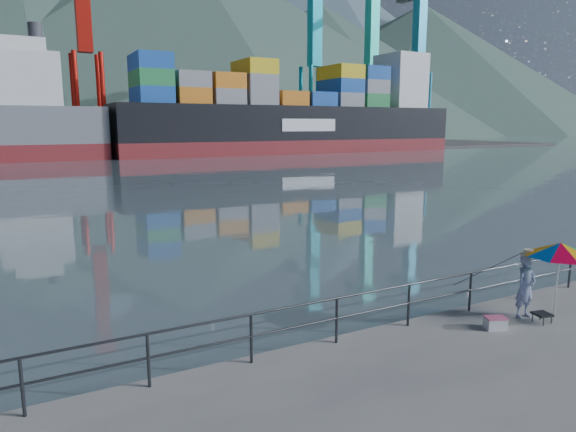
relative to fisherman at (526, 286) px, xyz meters
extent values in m
cube|color=slate|center=(-3.85, 129.21, -0.78)|extent=(500.00, 280.00, 0.00)
cube|color=#514F4C|center=(6.15, 92.21, -0.78)|extent=(200.00, 40.00, 0.40)
cylinder|color=#2D3033|center=(-3.85, 0.91, 0.22)|extent=(22.00, 0.05, 0.05)
cylinder|color=#2D3033|center=(-3.85, 0.91, -0.23)|extent=(22.00, 0.05, 0.05)
cube|color=#2D3033|center=(-3.85, 0.91, -0.28)|extent=(22.00, 0.06, 1.00)
cone|color=#385147|center=(-3.85, 204.21, 33.22)|extent=(282.88, 282.88, 68.00)
cone|color=#385147|center=(56.15, 209.21, 39.22)|extent=(332.80, 332.80, 80.00)
cone|color=#385147|center=(126.15, 214.21, 30.22)|extent=(257.92, 257.92, 62.00)
cone|color=#385147|center=(196.15, 219.21, 34.22)|extent=(291.20, 291.20, 70.00)
cube|color=orange|center=(6.15, 91.21, 3.12)|extent=(6.00, 2.40, 7.80)
cube|color=#194CA5|center=(12.65, 91.21, 1.82)|extent=(6.00, 2.40, 5.20)
cube|color=yellow|center=(19.15, 91.21, 0.52)|extent=(6.00, 2.40, 2.60)
cube|color=red|center=(25.65, 91.21, 1.82)|extent=(6.00, 2.40, 5.20)
cube|color=red|center=(32.15, 91.21, 3.12)|extent=(6.00, 2.40, 7.80)
cube|color=#194CA5|center=(38.65, 91.21, 1.82)|extent=(6.00, 2.40, 5.20)
cube|color=#194CA5|center=(45.15, 91.21, 3.12)|extent=(6.00, 2.40, 7.80)
cube|color=red|center=(51.65, 91.21, 3.12)|extent=(6.00, 2.40, 7.80)
cube|color=red|center=(58.15, 91.21, 0.52)|extent=(6.00, 2.40, 2.60)
cube|color=#194CA5|center=(6.15, 94.21, 3.12)|extent=(6.00, 2.40, 7.80)
cube|color=#267F3F|center=(12.65, 94.21, 3.12)|extent=(6.00, 2.40, 7.80)
cube|color=orange|center=(19.15, 94.21, 0.52)|extent=(6.00, 2.40, 2.60)
cube|color=#267F3F|center=(25.65, 94.21, 0.52)|extent=(6.00, 2.40, 2.60)
cube|color=gray|center=(32.15, 94.21, 0.52)|extent=(6.00, 2.40, 2.60)
cube|color=red|center=(38.65, 94.21, 0.52)|extent=(6.00, 2.40, 2.60)
cube|color=#267F3F|center=(45.15, 94.21, 1.82)|extent=(6.00, 2.40, 5.20)
cube|color=#194CA5|center=(51.65, 94.21, 1.82)|extent=(6.00, 2.40, 5.20)
cube|color=red|center=(58.15, 94.21, 0.52)|extent=(6.00, 2.40, 2.60)
cube|color=red|center=(6.15, 97.21, 3.12)|extent=(6.00, 2.40, 7.80)
cube|color=#267F3F|center=(12.65, 97.21, 1.82)|extent=(6.00, 2.40, 5.20)
imported|color=navy|center=(0.00, 0.00, 0.00)|extent=(0.57, 0.37, 1.55)
cylinder|color=white|center=(0.40, -0.53, 0.11)|extent=(0.04, 0.04, 1.77)
cone|color=red|center=(0.40, -0.53, 0.99)|extent=(2.10, 2.10, 0.33)
cube|color=black|center=(0.05, -0.46, -0.56)|extent=(0.44, 0.44, 0.05)
cube|color=#2D3033|center=(0.05, -0.46, -0.68)|extent=(0.31, 0.31, 0.19)
cube|color=silver|center=(-1.22, -0.19, -0.65)|extent=(0.53, 0.45, 0.26)
cylinder|color=black|center=(0.08, 1.20, -0.78)|extent=(0.68, 1.70, 1.28)
cube|color=silver|center=(-8.52, 71.71, 9.72)|extent=(9.00, 8.10, 7.00)
cube|color=maroon|center=(32.65, 70.70, -0.03)|extent=(60.66, 10.11, 2.50)
cube|color=black|center=(32.65, 70.70, 4.02)|extent=(60.66, 10.11, 5.60)
cube|color=silver|center=(55.70, 70.70, 11.82)|extent=(7.00, 8.09, 10.00)
camera|label=1|loc=(-10.69, -7.76, 3.86)|focal=32.00mm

